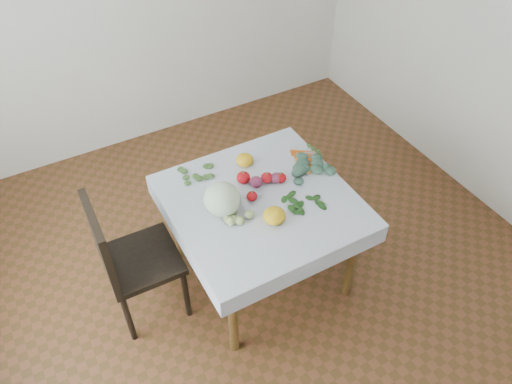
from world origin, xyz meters
TOP-DOWN VIEW (x-y plane):
  - ground at (0.00, 0.00)m, footprint 4.00×4.00m
  - table at (0.00, 0.00)m, footprint 1.00×1.00m
  - tablecloth at (0.00, 0.00)m, footprint 1.12×1.12m
  - chair at (-0.88, 0.13)m, footprint 0.46×0.46m
  - cabbage at (-0.25, 0.03)m, footprint 0.25×0.25m
  - tomato_a at (-0.02, 0.20)m, footprint 0.11×0.11m
  - tomato_b at (-0.05, 0.03)m, footprint 0.09×0.09m
  - tomato_c at (0.19, 0.09)m, footprint 0.10×0.10m
  - tomato_d at (0.11, 0.13)m, footprint 0.10×0.10m
  - heirloom_back at (0.07, 0.35)m, footprint 0.13×0.13m
  - heirloom_front at (-0.02, -0.20)m, footprint 0.17×0.17m
  - onion_a at (0.03, 0.13)m, footprint 0.09×0.09m
  - onion_b at (0.17, 0.10)m, footprint 0.10×0.10m
  - tomatillo_cluster at (-0.19, -0.07)m, footprint 0.15×0.15m
  - carrot_bunch at (0.48, 0.17)m, footprint 0.18×0.27m
  - kale_bunch at (0.42, 0.12)m, footprint 0.35×0.29m
  - basil_bunch at (0.20, -0.15)m, footprint 0.26×0.21m
  - dill_bunch at (-0.25, 0.43)m, footprint 0.22×0.16m

SIDE VIEW (x-z plane):
  - ground at x=0.00m, z-range 0.00..0.00m
  - chair at x=-0.88m, z-range 0.07..1.08m
  - table at x=0.00m, z-range 0.28..1.03m
  - tablecloth at x=0.00m, z-range 0.75..0.76m
  - basil_bunch at x=0.20m, z-range 0.76..0.77m
  - dill_bunch at x=-0.25m, z-range 0.76..0.78m
  - carrot_bunch at x=0.48m, z-range 0.76..0.78m
  - kale_bunch at x=0.42m, z-range 0.76..0.80m
  - tomatillo_cluster at x=-0.19m, z-range 0.76..0.81m
  - tomato_b at x=-0.05m, z-range 0.76..0.82m
  - tomato_c at x=0.19m, z-range 0.76..0.82m
  - onion_b at x=0.17m, z-range 0.76..0.82m
  - tomato_d at x=0.11m, z-range 0.76..0.82m
  - onion_a at x=0.03m, z-range 0.76..0.83m
  - tomato_a at x=-0.02m, z-range 0.76..0.83m
  - heirloom_back at x=0.07m, z-range 0.76..0.84m
  - heirloom_front at x=-0.02m, z-range 0.76..0.85m
  - cabbage at x=-0.25m, z-range 0.76..0.96m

